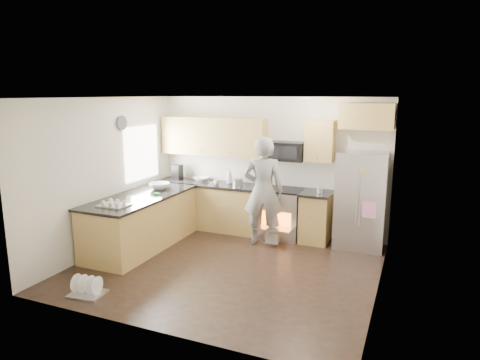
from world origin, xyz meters
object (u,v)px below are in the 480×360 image
at_px(stove_range, 281,202).
at_px(dish_rack, 87,290).
at_px(person, 263,191).
at_px(refrigerator, 360,200).

relative_size(stove_range, dish_rack, 3.68).
bearing_deg(dish_rack, person, 61.69).
bearing_deg(person, dish_rack, 47.36).
xyz_separation_m(stove_range, dish_rack, (-1.69, -3.28, -0.60)).
xyz_separation_m(refrigerator, dish_rack, (-3.11, -3.29, -0.77)).
bearing_deg(refrigerator, stove_range, 177.58).
relative_size(person, dish_rack, 3.99).
bearing_deg(refrigerator, person, -165.44).
relative_size(stove_range, refrigerator, 1.06).
height_order(stove_range, dish_rack, stove_range).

